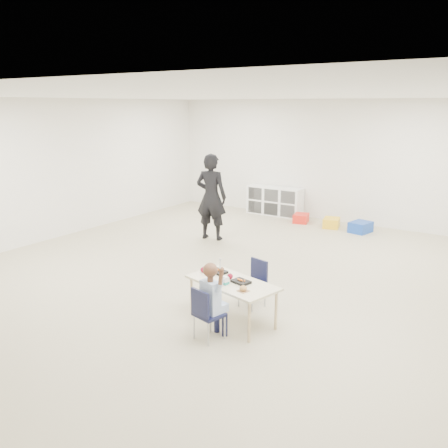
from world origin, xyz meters
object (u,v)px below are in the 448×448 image
Objects in this scene: chair_near at (209,313)px; adult at (211,197)px; table at (232,301)px; cubby_shelf at (275,201)px; child at (209,298)px.

chair_near is 0.37× the size of adult.
table is at bearing 106.32° from chair_near.
chair_near is 6.61m from cubby_shelf.
adult is at bearing 142.65° from table.
chair_near is at bearing 112.77° from adult.
cubby_shelf is at bearing 124.79° from chair_near.
chair_near is at bearing 0.00° from child.
cubby_shelf is at bearing 126.37° from table.
chair_near is 0.63× the size of child.
table is 1.98× the size of chair_near.
child reaches higher than cubby_shelf.
child is (0.02, -0.53, 0.23)m from table.
chair_near is 4.32m from adult.
adult is (-0.07, -2.65, 0.52)m from cubby_shelf.
adult reaches higher than child.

